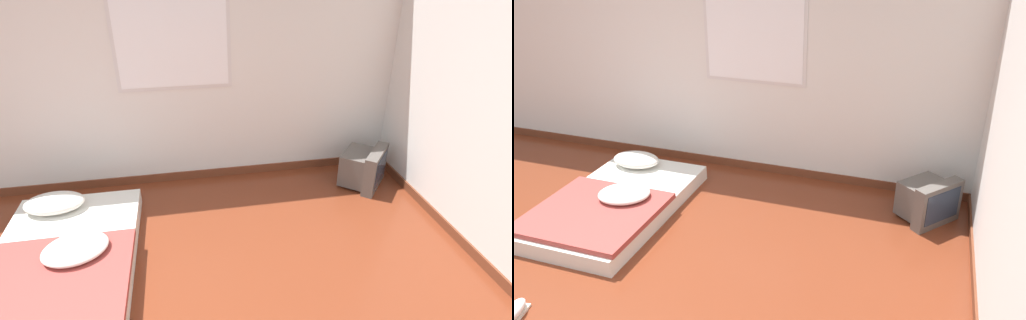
{
  "view_description": "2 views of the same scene",
  "coord_description": "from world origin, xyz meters",
  "views": [
    {
      "loc": [
        0.64,
        -1.39,
        2.22
      ],
      "look_at": [
        1.2,
        1.53,
        0.67
      ],
      "focal_mm": 28.0,
      "sensor_mm": 36.0,
      "label": 1
    },
    {
      "loc": [
        2.33,
        -2.26,
        2.55
      ],
      "look_at": [
        1.04,
        1.63,
        0.58
      ],
      "focal_mm": 35.0,
      "sensor_mm": 36.0,
      "label": 2
    }
  ],
  "objects": [
    {
      "name": "wall_back",
      "position": [
        0.01,
        2.52,
        1.29
      ],
      "size": [
        8.13,
        0.08,
        2.6
      ],
      "color": "silver",
      "rests_on": "ground_plane"
    },
    {
      "name": "mattress_bed",
      "position": [
        -0.39,
        1.21,
        0.11
      ],
      "size": [
        1.1,
        1.78,
        0.3
      ],
      "color": "silver",
      "rests_on": "ground_plane"
    },
    {
      "name": "crt_tv",
      "position": [
        2.46,
        2.02,
        0.2
      ],
      "size": [
        0.6,
        0.61,
        0.42
      ],
      "color": "#56514C",
      "rests_on": "ground_plane"
    }
  ]
}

